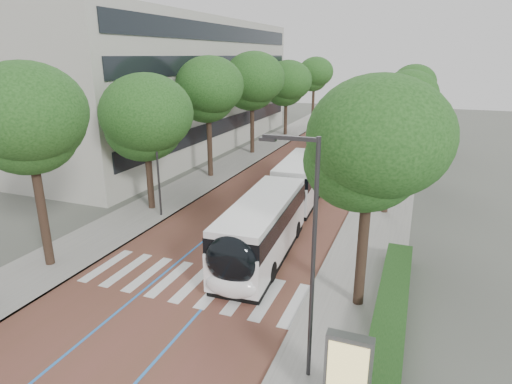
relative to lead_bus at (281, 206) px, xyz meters
The scene contains 21 objects.
ground 8.98m from the lead_bus, 103.49° to the right, with size 160.00×160.00×0.00m, color #51544C.
road 31.52m from the lead_bus, 93.75° to the left, with size 11.00×140.00×0.02m, color brown.
sidewalk_left 32.87m from the lead_bus, 106.93° to the left, with size 4.00×140.00×0.12m, color gray.
sidewalk_right 31.91m from the lead_bus, 80.17° to the left, with size 4.00×140.00×0.12m, color gray.
kerb_left 32.37m from the lead_bus, 103.71° to the left, with size 0.20×140.00×0.14m, color gray.
kerb_right 31.65m from the lead_bus, 83.57° to the left, with size 0.20×140.00×0.14m, color gray.
zebra_crossing 7.98m from the lead_bus, 103.77° to the right, with size 10.55×3.60×0.01m.
lane_line_left 31.66m from the lead_bus, 96.65° to the left, with size 0.12×126.00×0.01m, color blue.
lane_line_right 31.45m from the lead_bus, 90.84° to the left, with size 0.12×126.00×0.01m, color blue.
office_building 29.48m from the lead_bus, 137.97° to the left, with size 18.11×40.00×14.00m.
hedge 11.16m from the lead_bus, 50.67° to the right, with size 1.20×14.00×0.80m, color #153B14.
streetlight_near 12.86m from the lead_bus, 68.53° to the right, with size 1.82×0.20×8.00m.
streetlight_far 14.52m from the lead_bus, 71.22° to the left, with size 1.82×0.20×8.00m.
lamp_post_left 8.55m from the lead_bus, behind, with size 0.14×0.14×8.00m, color #313134.
trees_left 20.21m from the lead_bus, 119.34° to the left, with size 6.33×60.43×10.09m.
trees_right 15.01m from the lead_bus, 66.75° to the left, with size 5.46×47.40×9.09m.
lead_bus is the anchor object (origin of this frame).
bus_queued_0 15.96m from the lead_bus, 88.18° to the left, with size 2.94×12.48×3.20m.
bus_queued_1 29.49m from the lead_bus, 88.65° to the left, with size 2.88×12.47×3.20m.
bus_queued_2 42.55m from the lead_bus, 89.52° to the left, with size 2.63×12.42×3.20m.
ad_panel 14.27m from the lead_bus, 64.39° to the right, with size 1.33×0.52×2.75m.
Camera 1 is at (9.40, -14.55, 10.27)m, focal length 30.00 mm.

